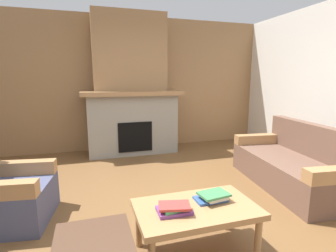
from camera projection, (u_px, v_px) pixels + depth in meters
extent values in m
plane|color=brown|center=(173.00, 214.00, 2.85)|extent=(9.00, 9.00, 0.00)
cube|color=#997047|center=(128.00, 84.00, 5.42)|extent=(6.00, 0.12, 2.70)
cube|color=gray|center=(132.00, 124.00, 5.18)|extent=(1.70, 0.70, 1.15)
cube|color=black|center=(135.00, 137.00, 4.90)|extent=(0.64, 0.08, 0.56)
cube|color=#997047|center=(132.00, 93.00, 5.02)|extent=(1.90, 0.82, 0.08)
cube|color=#997047|center=(129.00, 52.00, 5.02)|extent=(1.40, 0.50, 1.47)
cube|color=brown|center=(290.00, 172.00, 3.57)|extent=(1.05, 1.89, 0.40)
cube|color=brown|center=(315.00, 141.00, 3.55)|extent=(0.37, 1.81, 0.45)
cube|color=#A87A4C|center=(260.00, 139.00, 4.31)|extent=(0.85, 0.26, 0.15)
cube|color=#474C6B|center=(11.00, 203.00, 2.67)|extent=(0.86, 0.86, 0.40)
cube|color=#A87A4C|center=(20.00, 168.00, 2.92)|extent=(0.77, 0.25, 0.15)
cube|color=#A87A4C|center=(196.00, 209.00, 2.14)|extent=(1.00, 0.60, 0.05)
cylinder|color=#A87A4C|center=(258.00, 240.00, 2.09)|extent=(0.06, 0.06, 0.38)
cylinder|color=#A87A4C|center=(139.00, 226.00, 2.28)|extent=(0.06, 0.06, 0.38)
cylinder|color=#A87A4C|center=(227.00, 211.00, 2.54)|extent=(0.06, 0.06, 0.38)
cube|color=#7A3D84|center=(174.00, 210.00, 2.04)|extent=(0.27, 0.19, 0.03)
cube|color=#3D7F4C|center=(173.00, 207.00, 2.04)|extent=(0.20, 0.18, 0.02)
cube|color=#B23833|center=(174.00, 206.00, 2.02)|extent=(0.27, 0.21, 0.02)
cube|color=#335699|center=(210.00, 199.00, 2.24)|extent=(0.27, 0.17, 0.02)
cube|color=beige|center=(214.00, 196.00, 2.24)|extent=(0.21, 0.20, 0.03)
cube|color=#3D7F4C|center=(214.00, 194.00, 2.22)|extent=(0.27, 0.21, 0.02)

